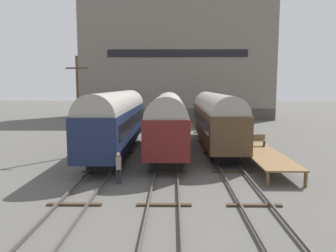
{
  "coord_description": "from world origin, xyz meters",
  "views": [
    {
      "loc": [
        0.39,
        -23.92,
        5.66
      ],
      "look_at": [
        0.0,
        4.15,
        2.2
      ],
      "focal_mm": 35.0,
      "sensor_mm": 36.0,
      "label": 1
    }
  ],
  "objects_px": {
    "person_worker": "(119,165)",
    "train_car_brown": "(215,117)",
    "train_car_navy": "(117,118)",
    "train_car_maroon": "(168,120)",
    "bench": "(256,140)",
    "utility_pole": "(78,105)"
  },
  "relations": [
    {
      "from": "train_car_maroon",
      "to": "utility_pole",
      "type": "bearing_deg",
      "value": -172.31
    },
    {
      "from": "person_worker",
      "to": "train_car_brown",
      "type": "bearing_deg",
      "value": 58.65
    },
    {
      "from": "train_car_navy",
      "to": "train_car_brown",
      "type": "distance_m",
      "value": 8.86
    },
    {
      "from": "train_car_navy",
      "to": "train_car_brown",
      "type": "bearing_deg",
      "value": 15.43
    },
    {
      "from": "train_car_maroon",
      "to": "train_car_brown",
      "type": "xyz_separation_m",
      "value": [
        4.27,
        2.84,
        0.02
      ]
    },
    {
      "from": "bench",
      "to": "train_car_navy",
      "type": "bearing_deg",
      "value": 169.38
    },
    {
      "from": "bench",
      "to": "person_worker",
      "type": "distance_m",
      "value": 11.94
    },
    {
      "from": "train_car_navy",
      "to": "bench",
      "type": "distance_m",
      "value": 11.52
    },
    {
      "from": "train_car_maroon",
      "to": "train_car_brown",
      "type": "bearing_deg",
      "value": 33.6
    },
    {
      "from": "train_car_brown",
      "to": "person_worker",
      "type": "relative_size",
      "value": 9.31
    },
    {
      "from": "train_car_brown",
      "to": "utility_pole",
      "type": "height_order",
      "value": "utility_pole"
    },
    {
      "from": "train_car_maroon",
      "to": "bench",
      "type": "height_order",
      "value": "train_car_maroon"
    },
    {
      "from": "train_car_navy",
      "to": "train_car_maroon",
      "type": "distance_m",
      "value": 4.3
    },
    {
      "from": "train_car_navy",
      "to": "train_car_maroon",
      "type": "xyz_separation_m",
      "value": [
        4.27,
        -0.48,
        -0.13
      ]
    },
    {
      "from": "utility_pole",
      "to": "train_car_navy",
      "type": "bearing_deg",
      "value": 26.72
    },
    {
      "from": "train_car_maroon",
      "to": "bench",
      "type": "bearing_deg",
      "value": -13.15
    },
    {
      "from": "person_worker",
      "to": "utility_pole",
      "type": "height_order",
      "value": "utility_pole"
    },
    {
      "from": "bench",
      "to": "utility_pole",
      "type": "height_order",
      "value": "utility_pole"
    },
    {
      "from": "bench",
      "to": "train_car_maroon",
      "type": "bearing_deg",
      "value": 166.85
    },
    {
      "from": "train_car_maroon",
      "to": "train_car_brown",
      "type": "relative_size",
      "value": 0.88
    },
    {
      "from": "bench",
      "to": "utility_pole",
      "type": "relative_size",
      "value": 0.18
    },
    {
      "from": "train_car_navy",
      "to": "train_car_maroon",
      "type": "bearing_deg",
      "value": -6.41
    }
  ]
}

